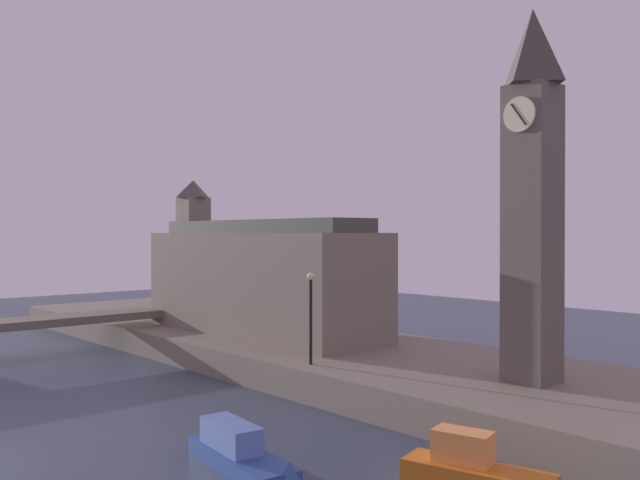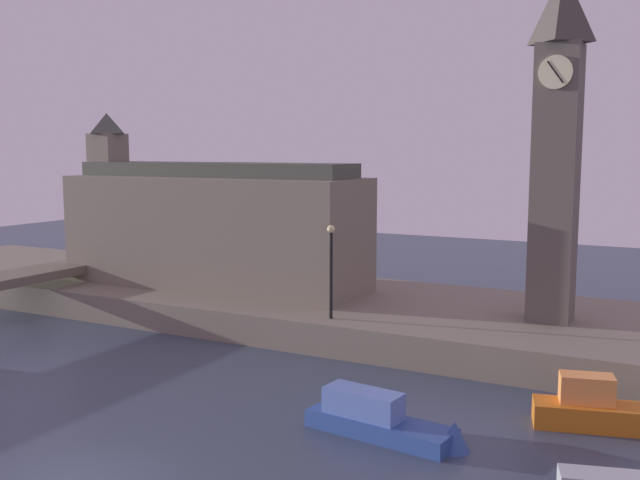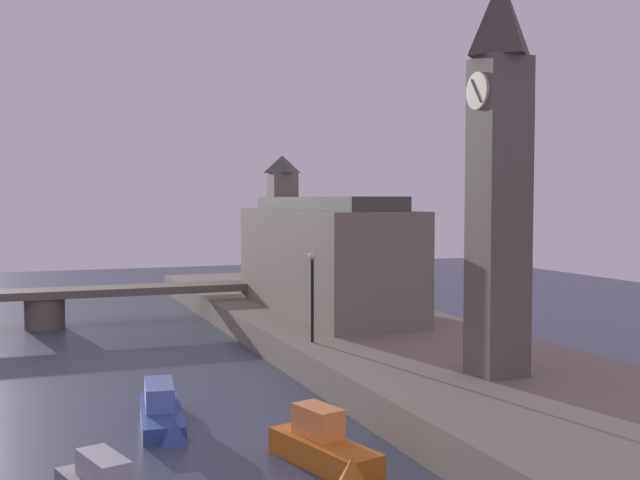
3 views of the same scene
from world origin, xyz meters
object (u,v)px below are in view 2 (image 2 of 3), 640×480
streetlamp (331,261)px  boat_patrol_orange (614,413)px  clock_tower (557,143)px  boat_tour_blue (393,424)px  parliament_hall (209,225)px

streetlamp → boat_patrol_orange: size_ratio=0.83×
clock_tower → boat_tour_blue: (-2.56, -12.60, -9.05)m
clock_tower → boat_tour_blue: bearing=-101.5°
boat_patrol_orange → parliament_hall: bearing=159.5°
parliament_hall → boat_patrol_orange: bearing=-20.5°
clock_tower → parliament_hall: clock_tower is taller
streetlamp → boat_patrol_orange: 13.79m
parliament_hall → boat_tour_blue: (16.50, -12.50, -4.45)m
parliament_hall → streetlamp: (10.05, -4.29, -0.76)m
boat_patrol_orange → boat_tour_blue: bearing=-146.9°
streetlamp → parliament_hall: bearing=156.9°
streetlamp → boat_tour_blue: 11.07m
parliament_hall → boat_patrol_orange: 24.61m
clock_tower → boat_patrol_orange: (3.63, -8.57, -8.95)m
boat_tour_blue → boat_patrol_orange: 7.39m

